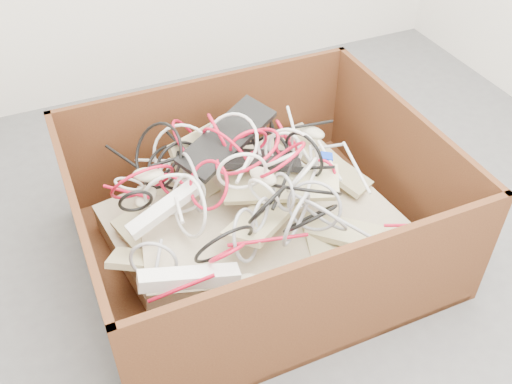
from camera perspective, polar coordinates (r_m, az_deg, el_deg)
name	(u,v)px	position (r m, az deg, el deg)	size (l,w,h in m)	color
ground	(322,249)	(2.34, 6.47, -5.62)	(3.00, 3.00, 0.00)	#4F5052
cardboard_box	(254,230)	(2.22, -0.24, -3.74)	(1.28, 1.06, 0.53)	#3D1C0F
keyboard_pile	(259,194)	(2.13, 0.30, -0.23)	(1.12, 0.93, 0.36)	tan
mice_scatter	(224,189)	(2.04, -3.12, 0.28)	(0.84, 0.68, 0.21)	#BFB89A
power_strip_left	(164,209)	(2.00, -9.04, -1.64)	(0.28, 0.05, 0.04)	white
power_strip_right	(189,278)	(1.79, -6.58, -8.35)	(0.31, 0.06, 0.04)	white
vga_plug	(326,157)	(2.20, 6.93, 3.42)	(0.04, 0.04, 0.02)	#0D33C7
cable_tangle	(235,173)	(2.05, -2.04, 1.85)	(1.09, 0.86, 0.40)	silver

